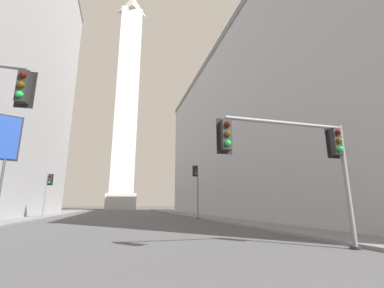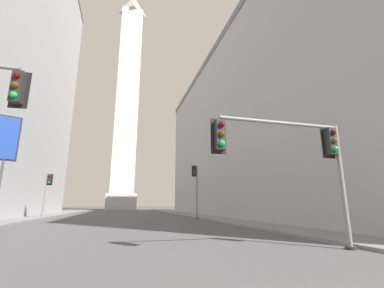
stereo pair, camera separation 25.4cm
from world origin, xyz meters
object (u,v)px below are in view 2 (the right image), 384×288
(obelisk, at_px, (128,96))
(traffic_light_mid_left, at_px, (47,189))
(traffic_light_mid_right, at_px, (196,183))
(traffic_light_near_right, at_px, (297,150))

(obelisk, height_order, traffic_light_mid_left, obelisk)
(obelisk, height_order, traffic_light_mid_right, obelisk)
(traffic_light_mid_left, height_order, traffic_light_mid_right, traffic_light_mid_right)
(obelisk, xyz_separation_m, traffic_light_mid_left, (-8.60, -47.07, -32.72))
(traffic_light_mid_right, bearing_deg, traffic_light_mid_left, 166.50)
(traffic_light_near_right, relative_size, traffic_light_mid_right, 0.90)
(traffic_light_mid_left, bearing_deg, obelisk, 79.65)
(obelisk, relative_size, traffic_light_near_right, 13.34)
(traffic_light_near_right, distance_m, traffic_light_mid_left, 29.46)
(obelisk, bearing_deg, traffic_light_mid_left, -100.35)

